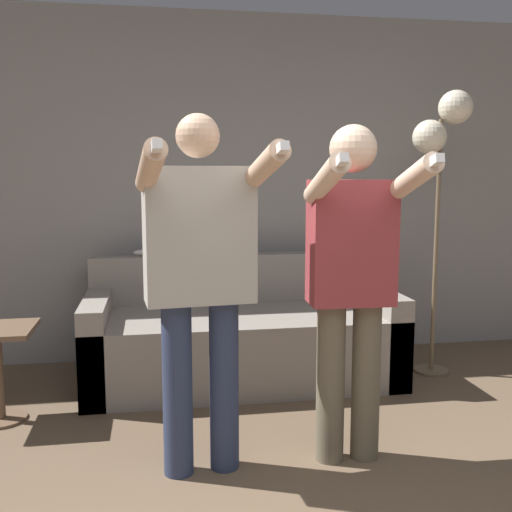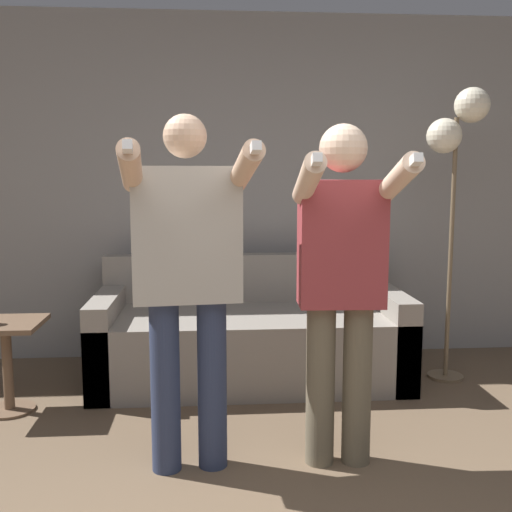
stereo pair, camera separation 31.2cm
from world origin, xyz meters
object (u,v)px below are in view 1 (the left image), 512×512
person_right (352,271)px  floor_lamp (442,141)px  couch (242,338)px  cat (173,246)px  person_left (200,268)px

person_right → floor_lamp: size_ratio=0.83×
floor_lamp → couch: bearing=175.8°
cat → floor_lamp: 2.02m
couch → cat: bearing=141.8°
cat → floor_lamp: floor_lamp is taller
couch → floor_lamp: size_ratio=1.06×
person_left → person_right: (0.72, -0.00, -0.04)m
person_right → cat: person_right is taller
person_left → person_right: person_left is taller
person_right → couch: bearing=107.7°
cat → couch: bearing=-38.2°
person_left → floor_lamp: bearing=28.6°
couch → cat: cat is taller
couch → person_left: size_ratio=1.24×
person_left → floor_lamp: 2.20m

